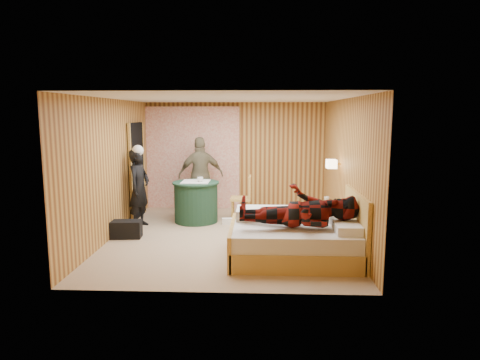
{
  "coord_description": "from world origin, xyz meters",
  "views": [
    {
      "loc": [
        0.55,
        -7.59,
        2.23
      ],
      "look_at": [
        0.22,
        0.02,
        1.05
      ],
      "focal_mm": 32.0,
      "sensor_mm": 36.0,
      "label": 1
    }
  ],
  "objects_px": {
    "bed": "(295,239)",
    "woman_standing": "(139,188)",
    "chair_far": "(201,190)",
    "chair_near": "(245,194)",
    "wall_lamp": "(332,164)",
    "round_table": "(196,201)",
    "duffel_bag": "(126,229)",
    "man_at_table": "(201,175)",
    "man_on_bed": "(299,201)",
    "nightstand": "(327,216)"
  },
  "relations": [
    {
      "from": "round_table",
      "to": "chair_far",
      "type": "relative_size",
      "value": 1.03
    },
    {
      "from": "chair_far",
      "to": "bed",
      "type": "bearing_deg",
      "value": -62.63
    },
    {
      "from": "wall_lamp",
      "to": "round_table",
      "type": "xyz_separation_m",
      "value": [
        -2.67,
        0.63,
        -0.87
      ]
    },
    {
      "from": "bed",
      "to": "round_table",
      "type": "distance_m",
      "value": 2.89
    },
    {
      "from": "nightstand",
      "to": "chair_far",
      "type": "xyz_separation_m",
      "value": [
        -2.63,
        1.34,
        0.26
      ]
    },
    {
      "from": "duffel_bag",
      "to": "woman_standing",
      "type": "xyz_separation_m",
      "value": [
        0.04,
        0.81,
        0.62
      ]
    },
    {
      "from": "woman_standing",
      "to": "wall_lamp",
      "type": "bearing_deg",
      "value": -78.75
    },
    {
      "from": "duffel_bag",
      "to": "round_table",
      "type": "bearing_deg",
      "value": 43.44
    },
    {
      "from": "nightstand",
      "to": "chair_far",
      "type": "relative_size",
      "value": 0.61
    },
    {
      "from": "duffel_bag",
      "to": "chair_far",
      "type": "bearing_deg",
      "value": 56.33
    },
    {
      "from": "bed",
      "to": "chair_far",
      "type": "bearing_deg",
      "value": 122.47
    },
    {
      "from": "round_table",
      "to": "man_on_bed",
      "type": "xyz_separation_m",
      "value": [
        1.89,
        -2.42,
        0.52
      ]
    },
    {
      "from": "chair_near",
      "to": "man_at_table",
      "type": "relative_size",
      "value": 0.54
    },
    {
      "from": "chair_near",
      "to": "man_on_bed",
      "type": "relative_size",
      "value": 0.53
    },
    {
      "from": "nightstand",
      "to": "chair_near",
      "type": "relative_size",
      "value": 0.6
    },
    {
      "from": "nightstand",
      "to": "chair_near",
      "type": "bearing_deg",
      "value": 153.95
    },
    {
      "from": "man_on_bed",
      "to": "nightstand",
      "type": "bearing_deg",
      "value": 68.33
    },
    {
      "from": "wall_lamp",
      "to": "man_at_table",
      "type": "height_order",
      "value": "man_at_table"
    },
    {
      "from": "wall_lamp",
      "to": "round_table",
      "type": "relative_size",
      "value": 0.27
    },
    {
      "from": "bed",
      "to": "man_at_table",
      "type": "xyz_separation_m",
      "value": [
        -1.87,
        3.0,
        0.56
      ]
    },
    {
      "from": "bed",
      "to": "woman_standing",
      "type": "bearing_deg",
      "value": 148.97
    },
    {
      "from": "nightstand",
      "to": "woman_standing",
      "type": "bearing_deg",
      "value": 177.6
    },
    {
      "from": "round_table",
      "to": "duffel_bag",
      "type": "distance_m",
      "value": 1.68
    },
    {
      "from": "nightstand",
      "to": "man_at_table",
      "type": "distance_m",
      "value": 3.03
    },
    {
      "from": "round_table",
      "to": "chair_far",
      "type": "xyz_separation_m",
      "value": [
        -0.01,
        0.75,
        0.11
      ]
    },
    {
      "from": "wall_lamp",
      "to": "nightstand",
      "type": "relative_size",
      "value": 0.46
    },
    {
      "from": "nightstand",
      "to": "chair_far",
      "type": "height_order",
      "value": "chair_far"
    },
    {
      "from": "duffel_bag",
      "to": "man_at_table",
      "type": "relative_size",
      "value": 0.32
    },
    {
      "from": "bed",
      "to": "man_on_bed",
      "type": "distance_m",
      "value": 0.69
    },
    {
      "from": "round_table",
      "to": "man_at_table",
      "type": "height_order",
      "value": "man_at_table"
    },
    {
      "from": "man_at_table",
      "to": "round_table",
      "type": "bearing_deg",
      "value": 75.62
    },
    {
      "from": "nightstand",
      "to": "chair_far",
      "type": "distance_m",
      "value": 2.96
    },
    {
      "from": "wall_lamp",
      "to": "woman_standing",
      "type": "xyz_separation_m",
      "value": [
        -3.73,
        0.2,
        -0.52
      ]
    },
    {
      "from": "wall_lamp",
      "to": "duffel_bag",
      "type": "xyz_separation_m",
      "value": [
        -3.77,
        -0.61,
        -1.14
      ]
    },
    {
      "from": "round_table",
      "to": "duffel_bag",
      "type": "relative_size",
      "value": 1.73
    },
    {
      "from": "bed",
      "to": "duffel_bag",
      "type": "relative_size",
      "value": 3.54
    },
    {
      "from": "wall_lamp",
      "to": "chair_far",
      "type": "distance_m",
      "value": 3.1
    },
    {
      "from": "wall_lamp",
      "to": "man_at_table",
      "type": "relative_size",
      "value": 0.15
    },
    {
      "from": "round_table",
      "to": "duffel_bag",
      "type": "height_order",
      "value": "round_table"
    },
    {
      "from": "wall_lamp",
      "to": "woman_standing",
      "type": "relative_size",
      "value": 0.17
    },
    {
      "from": "woman_standing",
      "to": "man_at_table",
      "type": "xyz_separation_m",
      "value": [
        1.06,
        1.24,
        0.09
      ]
    },
    {
      "from": "bed",
      "to": "man_at_table",
      "type": "relative_size",
      "value": 1.14
    },
    {
      "from": "bed",
      "to": "man_at_table",
      "type": "bearing_deg",
      "value": 121.92
    },
    {
      "from": "chair_near",
      "to": "man_on_bed",
      "type": "xyz_separation_m",
      "value": [
        0.89,
        -2.63,
        0.41
      ]
    },
    {
      "from": "chair_near",
      "to": "man_at_table",
      "type": "bearing_deg",
      "value": -119.67
    },
    {
      "from": "round_table",
      "to": "man_on_bed",
      "type": "distance_m",
      "value": 3.12
    },
    {
      "from": "wall_lamp",
      "to": "nightstand",
      "type": "xyz_separation_m",
      "value": [
        -0.04,
        0.04,
        -1.02
      ]
    },
    {
      "from": "round_table",
      "to": "duffel_bag",
      "type": "bearing_deg",
      "value": -131.82
    },
    {
      "from": "chair_far",
      "to": "chair_near",
      "type": "xyz_separation_m",
      "value": [
        1.01,
        -0.55,
        0.01
      ]
    },
    {
      "from": "wall_lamp",
      "to": "chair_near",
      "type": "xyz_separation_m",
      "value": [
        -1.66,
        0.83,
        -0.75
      ]
    }
  ]
}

